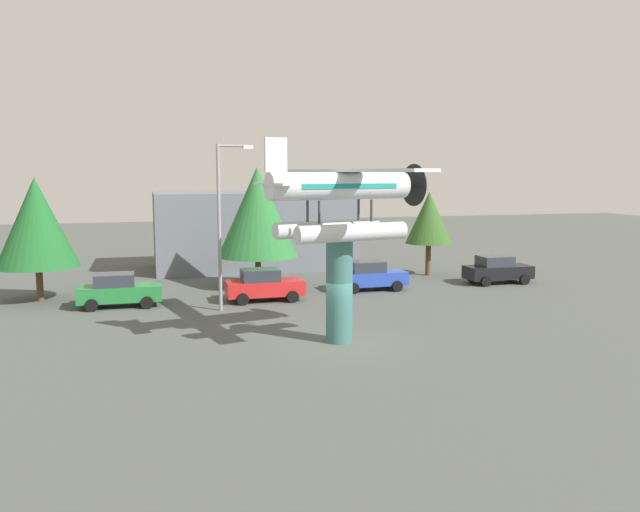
# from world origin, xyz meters

# --- Properties ---
(ground_plane) EXTENTS (140.00, 140.00, 0.00)m
(ground_plane) POSITION_xyz_m (0.00, 0.00, 0.00)
(ground_plane) COLOR #4C514C
(display_pedestal) EXTENTS (1.10, 1.10, 4.27)m
(display_pedestal) POSITION_xyz_m (0.00, 0.00, 2.13)
(display_pedestal) COLOR #386B66
(display_pedestal) RESTS_ON ground
(floatplane_monument) EXTENTS (7.16, 10.39, 4.00)m
(floatplane_monument) POSITION_xyz_m (0.13, 0.03, 5.94)
(floatplane_monument) COLOR silver
(floatplane_monument) RESTS_ON display_pedestal
(car_near_green) EXTENTS (4.20, 2.02, 1.76)m
(car_near_green) POSITION_xyz_m (-9.04, 9.70, 0.88)
(car_near_green) COLOR #237A38
(car_near_green) RESTS_ON ground
(car_mid_red) EXTENTS (4.20, 2.02, 1.76)m
(car_mid_red) POSITION_xyz_m (-1.47, 9.26, 0.88)
(car_mid_red) COLOR red
(car_mid_red) RESTS_ON ground
(car_far_blue) EXTENTS (4.20, 2.02, 1.76)m
(car_far_blue) POSITION_xyz_m (5.18, 10.78, 0.88)
(car_far_blue) COLOR #2847B7
(car_far_blue) RESTS_ON ground
(car_distant_black) EXTENTS (4.20, 2.02, 1.76)m
(car_distant_black) POSITION_xyz_m (13.77, 10.90, 0.88)
(car_distant_black) COLOR black
(car_distant_black) RESTS_ON ground
(streetlight_primary) EXTENTS (1.84, 0.28, 8.36)m
(streetlight_primary) POSITION_xyz_m (-3.83, 7.41, 4.82)
(streetlight_primary) COLOR gray
(streetlight_primary) RESTS_ON ground
(storefront_building) EXTENTS (14.07, 7.34, 5.54)m
(storefront_building) POSITION_xyz_m (0.06, 22.00, 2.77)
(storefront_building) COLOR slate
(storefront_building) RESTS_ON ground
(tree_west) EXTENTS (4.34, 4.34, 6.70)m
(tree_west) POSITION_xyz_m (-13.23, 12.47, 4.28)
(tree_west) COLOR brown
(tree_west) RESTS_ON ground
(tree_east) EXTENTS (4.87, 4.87, 7.30)m
(tree_east) POSITION_xyz_m (-1.01, 13.59, 4.59)
(tree_east) COLOR brown
(tree_east) RESTS_ON ground
(tree_center_back) EXTENTS (3.15, 3.15, 5.69)m
(tree_center_back) POSITION_xyz_m (10.94, 15.07, 3.92)
(tree_center_back) COLOR brown
(tree_center_back) RESTS_ON ground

